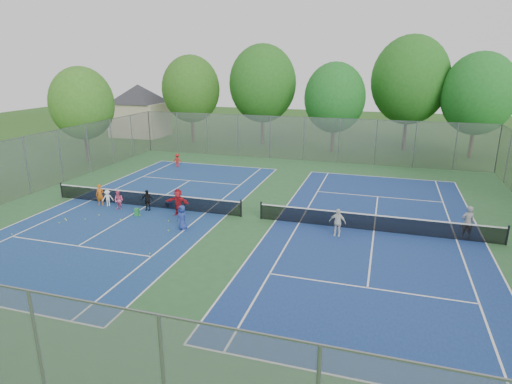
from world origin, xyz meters
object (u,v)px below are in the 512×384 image
net_right (375,223)px  instructor (468,222)px  net_left (145,200)px  ball_crate (169,204)px  ball_hopper (137,212)px

net_right → instructor: bearing=5.6°
net_left → ball_crate: (1.41, 0.44, -0.30)m
net_right → ball_crate: (-12.59, 0.44, -0.30)m
net_left → ball_hopper: net_left is taller
net_left → net_right: (14.00, 0.00, 0.00)m
net_left → net_right: bearing=0.0°
net_left → ball_hopper: size_ratio=26.89×
net_right → ball_hopper: bearing=-172.9°
net_left → instructor: (18.60, 0.45, 0.42)m
net_right → instructor: instructor is taller
net_right → ball_hopper: 13.68m
net_right → instructor: 4.64m
ball_hopper → instructor: (18.17, 2.15, 0.63)m
net_left → ball_crate: net_left is taller
instructor → ball_crate: bearing=-13.9°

